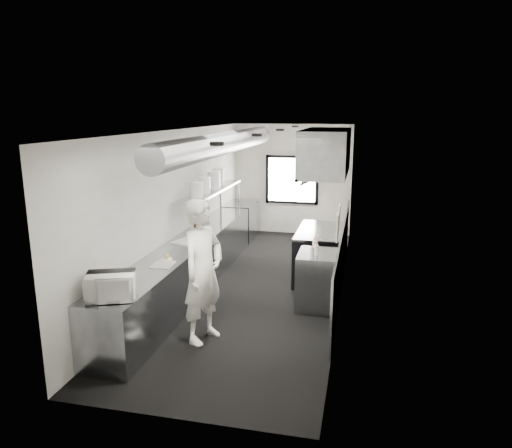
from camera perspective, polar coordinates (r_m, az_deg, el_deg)
The scene contains 35 objects.
floor at distance 8.86m, azimuth 0.25°, elevation -7.32°, with size 3.00×8.00×0.01m, color black.
ceiling at distance 8.29m, azimuth 0.27°, elevation 11.09°, with size 3.00×8.00×0.01m, color silver.
wall_back at distance 12.34m, azimuth 4.31°, elevation 5.27°, with size 3.00×0.02×2.80m, color silver.
wall_front at distance 4.79m, azimuth -10.28°, elevation -8.01°, with size 3.00×0.02×2.80m, color silver.
wall_left at distance 8.90m, azimuth -9.21°, elevation 2.00°, with size 0.02×8.00×2.80m, color silver.
wall_right at distance 8.28m, azimuth 10.45°, elevation 1.09°, with size 0.02×8.00×2.80m, color silver.
wall_cladding at distance 8.78m, azimuth 10.18°, elevation -3.93°, with size 0.03×5.50×1.10m, color gray.
hvac_duct at distance 8.87m, azimuth -3.65°, elevation 9.60°, with size 0.40×0.40×6.40m, color gray.
service_window at distance 12.31m, azimuth 4.28°, elevation 5.25°, with size 1.36×0.05×1.25m.
exhaust_hood at distance 8.85m, azimuth 8.30°, elevation 8.44°, with size 0.81×2.20×0.88m.
prep_counter at distance 8.57m, azimuth -8.04°, elevation -4.99°, with size 0.70×6.00×0.90m, color gray.
pass_shelf at distance 9.70m, azimuth -5.35°, elevation 3.85°, with size 0.45×3.00×0.68m.
range at distance 9.21m, azimuth 7.53°, elevation -3.53°, with size 0.88×1.60×0.94m.
bottle_station at distance 7.88m, azimuth 7.37°, elevation -6.61°, with size 0.65×0.80×0.90m, color gray.
far_work_table at distance 11.97m, azimuth -1.80°, elevation 0.42°, with size 0.70×1.20×0.90m, color gray.
notice_sheet_a at distance 7.06m, azimuth 9.84°, elevation 0.67°, with size 0.02×0.28×0.38m, color white.
notice_sheet_b at distance 6.73m, azimuth 9.65°, elevation -0.38°, with size 0.02×0.28×0.38m, color white.
line_cook at distance 6.58m, azimuth -6.32°, elevation -5.63°, with size 0.72×0.48×1.99m, color silver.
microwave at distance 6.09m, azimuth -16.87°, elevation -7.09°, with size 0.54×0.41×0.32m, color white.
deli_tub_a at distance 6.58m, azimuth -16.65°, elevation -6.57°, with size 0.14×0.14×0.10m, color silver.
deli_tub_b at distance 6.86m, azimuth -15.20°, elevation -5.67°, with size 0.13×0.13×0.09m, color silver.
newspaper at distance 7.25m, azimuth -11.01°, elevation -4.75°, with size 0.30×0.38×0.01m, color white.
small_plate at distance 7.48m, azimuth -10.59°, elevation -4.15°, with size 0.18×0.18×0.01m, color white.
pastry at distance 7.46m, azimuth -10.61°, elevation -3.77°, with size 0.09×0.09×0.09m, color tan.
cutting_board at distance 8.46m, azimuth -7.68°, elevation -1.97°, with size 0.46×0.61×0.02m, color silver.
knife_block at distance 9.25m, azimuth -6.81°, elevation 0.01°, with size 0.09×0.19×0.21m, color brown.
plate_stack_a at distance 8.87m, azimuth -7.11°, elevation 4.07°, with size 0.24×0.24×0.28m, color white.
plate_stack_b at distance 9.35m, azimuth -6.18°, elevation 4.66°, with size 0.24×0.24×0.31m, color white.
plate_stack_c at distance 9.80m, azimuth -5.01°, elevation 5.22°, with size 0.25×0.25×0.36m, color white.
plate_stack_d at distance 10.28m, azimuth -4.48°, elevation 5.63°, with size 0.24×0.24×0.37m, color white.
squeeze_bottle_a at distance 7.43m, azimuth 6.71°, elevation -3.42°, with size 0.06×0.06×0.19m, color silver.
squeeze_bottle_b at distance 7.62m, azimuth 7.19°, elevation -3.08°, with size 0.06×0.06×0.17m, color silver.
squeeze_bottle_c at distance 7.73m, azimuth 7.00°, elevation -2.71°, with size 0.07×0.07×0.20m, color silver.
squeeze_bottle_d at distance 7.86m, azimuth 6.95°, elevation -2.50°, with size 0.06×0.06×0.18m, color silver.
squeeze_bottle_e at distance 8.00m, azimuth 7.11°, elevation -2.18°, with size 0.07×0.07×0.20m, color silver.
Camera 1 is at (1.79, -8.09, 3.13)m, focal length 33.65 mm.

